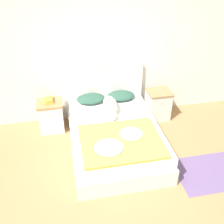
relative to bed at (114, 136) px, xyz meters
The scene contains 12 objects.
ground_plane 1.06m from the bed, 95.99° to the right, with size 16.00×16.00×0.00m, color #997047.
wall_back 1.51m from the bed, 95.58° to the left, with size 9.00×0.06×2.55m.
bed is the anchor object (origin of this frame).
headboard 1.08m from the bed, 90.00° to the left, with size 1.51×0.06×1.07m.
nightstand_left 1.27m from the bed, 143.94° to the left, with size 0.45×0.41×0.58m.
nightstand_right 1.27m from the bed, 36.06° to the left, with size 0.45×0.41×0.58m.
pillow_left 0.88m from the bed, 109.94° to the left, with size 0.53×0.37×0.12m.
pillow_right 0.88m from the bed, 70.06° to the left, with size 0.53×0.37×0.12m.
quilt 0.56m from the bed, 91.10° to the right, with size 1.18×0.97×0.08m.
dog 0.53m from the bed, 88.07° to the left, with size 0.24×0.69×0.23m.
book_stack 1.34m from the bed, 142.84° to the left, with size 0.17×0.22×0.06m.
rug 1.63m from the bed, 32.19° to the right, with size 1.13×0.77×0.00m.
Camera 1 is at (-0.60, -2.35, 2.96)m, focal length 42.00 mm.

